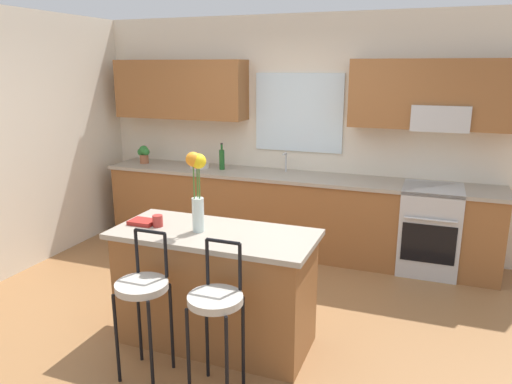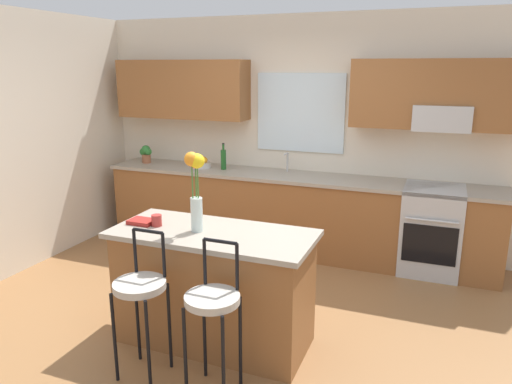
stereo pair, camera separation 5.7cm
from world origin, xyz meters
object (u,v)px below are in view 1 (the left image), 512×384
Objects in this scene: bar_stool_middle at (216,306)px; flower_vase at (197,181)px; oven_range at (430,229)px; bottle_olive_oil at (222,159)px; kitchen_island at (215,287)px; mug_ceramic at (158,221)px; cookbook at (143,222)px; potted_plant_small at (144,153)px; fruit_bowl_oranges at (199,163)px; bar_stool_near at (143,292)px.

flower_vase is (-0.39, 0.53, 0.68)m from bar_stool_middle.
oven_range is 2.48m from bottle_olive_oil.
mug_ceramic is (-0.46, -0.04, 0.50)m from kitchen_island.
flower_vase is (-1.64, -2.09, 0.85)m from oven_range.
cookbook is at bearing 179.64° from flower_vase.
cookbook reaches higher than oven_range.
oven_range is 4.04× the size of potted_plant_small.
bar_stool_middle is 4.34× the size of fruit_bowl_oranges.
flower_vase reaches higher than bar_stool_near.
bar_stool_middle is (0.28, -0.56, 0.17)m from kitchen_island.
bottle_olive_oil reaches higher than mug_ceramic.
potted_plant_small is (-2.25, 2.64, 0.41)m from bar_stool_middle.
bar_stool_middle reaches higher than oven_range.
bottle_olive_oil is (-0.88, 2.08, 0.58)m from kitchen_island.
kitchen_island is 17.19× the size of mug_ceramic.
flower_vase is at bearing -162.76° from kitchen_island.
oven_range and kitchen_island have the same top height.
cookbook is at bearing -177.00° from kitchen_island.
bar_stool_middle is 3.50m from potted_plant_small.
potted_plant_small is at bearing 122.78° from bar_stool_near.
flower_vase reaches higher than fruit_bowl_oranges.
fruit_bowl_oranges is (-0.73, 2.12, 0.01)m from mug_ceramic.
flower_vase is 0.49m from mug_ceramic.
mug_ceramic is (-0.74, 0.52, 0.33)m from bar_stool_middle.
bottle_olive_oil is (-0.61, 2.64, 0.41)m from bar_stool_near.
oven_range is 0.88× the size of bar_stool_middle.
flower_vase reaches higher than cookbook.
flower_vase is at bearing -48.59° from potted_plant_small.
bar_stool_middle is at bearing -53.77° from flower_vase.
oven_range is 4.60× the size of cookbook.
oven_range is at bearing 51.92° from flower_vase.
bar_stool_middle is (0.55, 0.00, 0.00)m from bar_stool_near.
kitchen_island is 1.48× the size of bar_stool_near.
mug_ceramic is 0.15m from cookbook.
potted_plant_small is at bearing 125.54° from mug_ceramic.
oven_range is at bearing -0.42° from potted_plant_small.
kitchen_island is 1.48× the size of bar_stool_middle.
bar_stool_near is 3.26× the size of bottle_olive_oil.
bar_stool_near is (-1.80, -2.62, 0.18)m from oven_range.
mug_ceramic reaches higher than oven_range.
bar_stool_middle reaches higher than mug_ceramic.
mug_ceramic is at bearing -133.45° from oven_range.
mug_ceramic is at bearing 109.67° from bar_stool_near.
fruit_bowl_oranges is (-1.19, 2.08, 0.51)m from kitchen_island.
kitchen_island is 6.45× the size of fruit_bowl_oranges.
bar_stool_middle reaches higher than cookbook.
bar_stool_near is 5.21× the size of cookbook.
kitchen_island is at bearing 5.17° from mug_ceramic.
flower_vase is 2.40m from fruit_bowl_oranges.
cookbook is at bearing -135.59° from oven_range.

